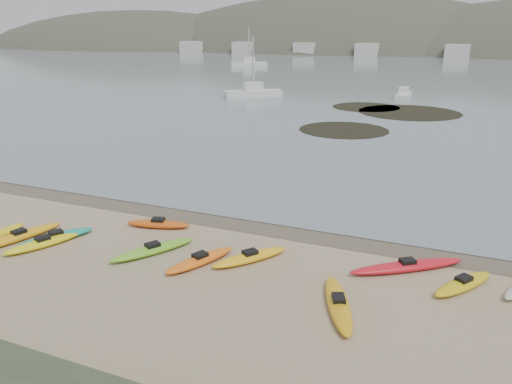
% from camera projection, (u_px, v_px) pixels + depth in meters
% --- Properties ---
extents(ground, '(600.00, 600.00, 0.00)m').
position_uv_depth(ground, '(256.00, 222.00, 23.56)').
color(ground, tan).
rests_on(ground, ground).
extents(wet_sand, '(60.00, 60.00, 0.00)m').
position_uv_depth(wet_sand, '(254.00, 224.00, 23.29)').
color(wet_sand, brown).
rests_on(wet_sand, ground).
extents(water, '(1200.00, 1200.00, 0.00)m').
position_uv_depth(water, '(459.00, 43.00, 286.09)').
color(water, slate).
rests_on(water, ground).
extents(kayaks, '(22.70, 8.34, 0.34)m').
position_uv_depth(kayaks, '(208.00, 255.00, 19.73)').
color(kayaks, gold).
rests_on(kayaks, ground).
extents(kelp_mats, '(14.30, 22.03, 0.04)m').
position_uv_depth(kelp_mats, '(383.00, 115.00, 52.18)').
color(kelp_mats, black).
rests_on(kelp_mats, water).
extents(moored_boats, '(100.73, 81.75, 1.20)m').
position_uv_depth(moored_boats, '(477.00, 74.00, 91.85)').
color(moored_boats, silver).
rests_on(moored_boats, ground).
extents(far_town, '(199.00, 5.00, 4.00)m').
position_uv_depth(far_town, '(464.00, 51.00, 147.61)').
color(far_town, beige).
rests_on(far_town, ground).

